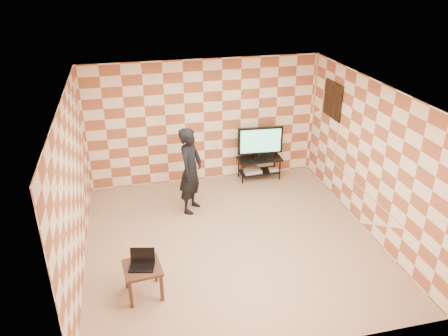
{
  "coord_description": "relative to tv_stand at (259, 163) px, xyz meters",
  "views": [
    {
      "loc": [
        -1.59,
        -6.21,
        4.54
      ],
      "look_at": [
        0.0,
        0.6,
        1.15
      ],
      "focal_mm": 35.0,
      "sensor_mm": 36.0,
      "label": 1
    }
  ],
  "objects": [
    {
      "name": "floor",
      "position": [
        -1.19,
        -2.22,
        -0.37
      ],
      "size": [
        5.0,
        5.0,
        0.0
      ],
      "primitive_type": "plane",
      "color": "tan",
      "rests_on": "ground"
    },
    {
      "name": "wall_back",
      "position": [
        -1.19,
        0.28,
        0.98
      ],
      "size": [
        5.0,
        0.02,
        2.7
      ],
      "primitive_type": "cube",
      "color": "#F7E0BB",
      "rests_on": "ground"
    },
    {
      "name": "wall_front",
      "position": [
        -1.19,
        -4.72,
        0.98
      ],
      "size": [
        5.0,
        0.02,
        2.7
      ],
      "primitive_type": "cube",
      "color": "#F7E0BB",
      "rests_on": "ground"
    },
    {
      "name": "wall_left",
      "position": [
        -3.69,
        -2.22,
        0.98
      ],
      "size": [
        0.02,
        5.0,
        2.7
      ],
      "primitive_type": "cube",
      "color": "#F7E0BB",
      "rests_on": "ground"
    },
    {
      "name": "wall_right",
      "position": [
        1.31,
        -2.22,
        0.98
      ],
      "size": [
        0.02,
        5.0,
        2.7
      ],
      "primitive_type": "cube",
      "color": "#F7E0BB",
      "rests_on": "ground"
    },
    {
      "name": "ceiling",
      "position": [
        -1.19,
        -2.22,
        2.33
      ],
      "size": [
        5.0,
        5.0,
        0.02
      ],
      "primitive_type": "cube",
      "color": "white",
      "rests_on": "wall_back"
    },
    {
      "name": "wall_art",
      "position": [
        1.28,
        -0.67,
        1.58
      ],
      "size": [
        0.04,
        0.72,
        0.72
      ],
      "color": "black",
      "rests_on": "wall_right"
    },
    {
      "name": "tv_stand",
      "position": [
        0.0,
        0.0,
        0.0
      ],
      "size": [
        0.98,
        0.44,
        0.5
      ],
      "color": "black",
      "rests_on": "floor"
    },
    {
      "name": "tv",
      "position": [
        0.0,
        -0.0,
        0.54
      ],
      "size": [
        1.0,
        0.21,
        0.73
      ],
      "color": "black",
      "rests_on": "tv_stand"
    },
    {
      "name": "dvd_player",
      "position": [
        -0.17,
        -0.01,
        -0.16
      ],
      "size": [
        0.4,
        0.3,
        0.06
      ],
      "primitive_type": "cube",
      "rotation": [
        0.0,
        0.0,
        0.07
      ],
      "color": "silver",
      "rests_on": "tv_stand"
    },
    {
      "name": "game_console",
      "position": [
        0.34,
        -0.04,
        -0.17
      ],
      "size": [
        0.22,
        0.17,
        0.05
      ],
      "primitive_type": "cube",
      "rotation": [
        0.0,
        0.0,
        -0.08
      ],
      "color": "silver",
      "rests_on": "tv_stand"
    },
    {
      "name": "side_table",
      "position": [
        -2.79,
        -3.24,
        0.05
      ],
      "size": [
        0.59,
        0.59,
        0.5
      ],
      "color": "#311E13",
      "rests_on": "floor"
    },
    {
      "name": "laptop",
      "position": [
        -2.78,
        -3.21,
        0.19
      ],
      "size": [
        0.41,
        0.35,
        0.24
      ],
      "color": "black",
      "rests_on": "side_table"
    },
    {
      "name": "person",
      "position": [
        -1.71,
        -1.01,
        0.5
      ],
      "size": [
        0.68,
        0.75,
        1.72
      ],
      "primitive_type": "imported",
      "rotation": [
        0.0,
        0.0,
        1.01
      ],
      "color": "black",
      "rests_on": "floor"
    }
  ]
}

